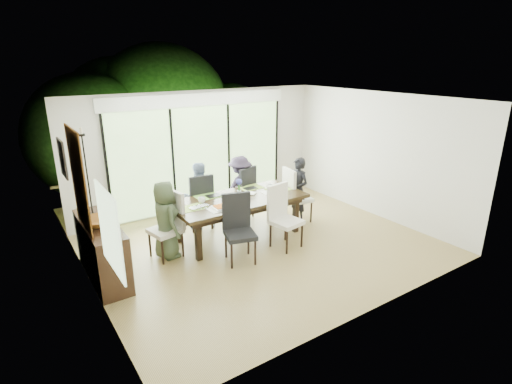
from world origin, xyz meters
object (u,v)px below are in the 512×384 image
cup_b (248,195)px  laptop (201,208)px  chair_near_left (240,230)px  chair_far_left (198,200)px  person_far_left (198,196)px  sideboard (102,250)px  chair_right_end (299,194)px  chair_near_right (287,217)px  cup_c (269,187)px  table_top (238,200)px  chair_far_right (240,192)px  vase (239,194)px  person_left_end (166,220)px  person_far_right (240,188)px  chair_left_end (165,226)px  cup_a (202,200)px  person_right_end (298,190)px

cup_b → laptop: bearing=180.0°
chair_near_left → chair_far_left: bearing=104.4°
chair_far_left → person_far_left: size_ratio=0.85×
person_far_left → sideboard: (-2.14, -0.92, -0.23)m
chair_right_end → chair_near_right: 1.33m
cup_b → cup_c: bearing=17.1°
table_top → chair_right_end: 1.51m
chair_far_right → chair_near_right: 1.72m
vase → chair_near_left: bearing=-120.9°
person_left_end → sideboard: person_left_end is taller
chair_far_right → cup_b: bearing=49.2°
chair_near_right → cup_b: size_ratio=11.00×
person_far_right → chair_far_left: bearing=-6.9°
cup_b → chair_left_end: bearing=176.5°
sideboard → cup_b: bearing=-0.3°
chair_near_right → cup_a: bearing=129.9°
chair_far_right → vase: (-0.50, -0.80, 0.28)m
laptop → chair_near_left: bearing=-75.7°
person_right_end → vase: bearing=-96.9°
cup_b → chair_far_right: bearing=67.2°
chair_left_end → vase: size_ratio=9.17×
person_left_end → laptop: (0.63, -0.10, 0.13)m
chair_left_end → chair_far_right: (2.05, 0.85, 0.00)m
chair_left_end → person_right_end: bearing=79.1°
chair_left_end → chair_right_end: 3.00m
person_left_end → cup_b: bearing=-96.3°
chair_near_left → person_left_end: person_left_end is taller
table_top → person_far_right: bearing=56.5°
chair_near_right → table_top: bearing=110.1°
sideboard → chair_near_right: bearing=-14.2°
chair_far_right → cup_a: chair_far_right is taller
chair_near_right → person_far_right: 1.70m
chair_near_left → chair_near_right: bearing=16.1°
chair_near_left → person_far_right: bearing=74.4°
chair_near_left → cup_c: (1.30, 0.97, 0.27)m
person_far_right → vase: bearing=51.6°
chair_far_right → sideboard: chair_far_right is taller
chair_far_right → chair_near_left: (-1.05, -1.72, 0.00)m
chair_far_left → sideboard: chair_far_left is taller
table_top → laptop: (-0.85, -0.10, 0.05)m
chair_left_end → chair_near_right: bearing=55.6°
cup_c → chair_far_left: bearing=149.0°
chair_right_end → chair_far_right: same height
chair_near_left → sideboard: size_ratio=0.72×
cup_c → sideboard: (-3.39, -0.19, -0.39)m
person_left_end → cup_b: size_ratio=12.90×
person_far_left → chair_right_end: bearing=154.7°
chair_far_left → chair_far_right: (1.00, 0.00, 0.00)m
chair_near_right → person_right_end: bearing=31.8°
person_left_end → cup_b: (1.63, -0.10, 0.16)m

